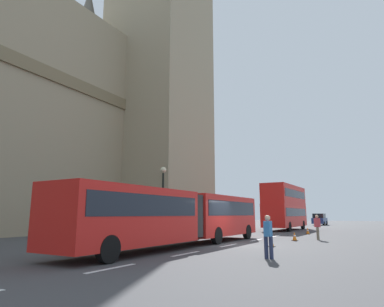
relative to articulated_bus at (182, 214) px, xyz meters
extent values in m
plane|color=#424244|center=(2.36, -1.99, -1.75)|extent=(160.00, 160.00, 0.00)
cube|color=silver|center=(-7.45, -1.99, -1.74)|extent=(2.20, 0.16, 0.01)
cube|color=silver|center=(-2.85, -1.99, -1.74)|extent=(2.20, 0.16, 0.01)
cube|color=silver|center=(1.75, -1.99, -1.74)|extent=(2.20, 0.16, 0.01)
cube|color=silver|center=(6.35, -1.99, -1.74)|extent=(2.20, 0.16, 0.01)
cube|color=silver|center=(10.95, -1.99, -1.74)|extent=(2.20, 0.16, 0.01)
cube|color=tan|center=(16.48, 14.01, 28.20)|extent=(10.51, 10.51, 59.89)
cone|color=#565147|center=(7.81, 18.01, 23.59)|extent=(2.40, 2.40, 5.23)
cube|color=red|center=(4.38, 0.01, -0.10)|extent=(7.87, 2.50, 2.50)
cube|color=#1E232D|center=(4.38, 0.01, 0.35)|extent=(7.24, 2.54, 0.90)
cube|color=red|center=(-4.39, 0.01, -0.10)|extent=(7.87, 2.50, 2.50)
cube|color=#1E232D|center=(-4.39, 0.01, 0.35)|extent=(7.24, 2.54, 0.90)
cylinder|color=#2D2D2D|center=(0.00, 0.01, -0.10)|extent=(2.38, 2.38, 2.25)
cylinder|color=black|center=(6.90, -1.12, -1.25)|extent=(1.00, 0.30, 1.00)
cylinder|color=black|center=(2.02, -1.12, -1.25)|extent=(1.00, 0.30, 1.00)
cylinder|color=black|center=(-6.75, -1.12, -1.25)|extent=(1.00, 0.30, 1.00)
cube|color=red|center=(21.81, 0.01, -0.15)|extent=(10.04, 2.50, 2.40)
cube|color=#1E232D|center=(21.81, 0.01, 0.20)|extent=(9.04, 2.54, 0.84)
cube|color=red|center=(21.81, 0.01, 2.10)|extent=(9.84, 2.50, 2.10)
cube|color=#1E232D|center=(21.81, 0.01, 2.20)|extent=(9.04, 2.54, 0.84)
cylinder|color=black|center=(25.02, -1.12, -1.25)|extent=(1.00, 0.30, 1.00)
cylinder|color=black|center=(18.59, -1.12, -1.25)|extent=(1.00, 0.30, 1.00)
cube|color=navy|center=(41.98, -0.20, -1.05)|extent=(4.40, 1.80, 0.90)
cube|color=black|center=(41.78, -0.20, -0.25)|extent=(2.46, 1.66, 0.70)
cylinder|color=black|center=(43.38, -1.01, -1.43)|extent=(0.64, 0.30, 0.64)
cylinder|color=black|center=(40.57, -1.01, -1.43)|extent=(0.64, 0.30, 0.64)
cube|color=black|center=(2.24, -4.29, -1.73)|extent=(0.36, 0.36, 0.03)
cone|color=orange|center=(2.24, -4.29, -1.44)|extent=(0.28, 0.28, 0.55)
cylinder|color=white|center=(2.24, -4.29, -1.41)|extent=(0.17, 0.17, 0.08)
cube|color=black|center=(7.02, -4.40, -1.73)|extent=(0.36, 0.36, 0.03)
cone|color=orange|center=(7.02, -4.40, -1.44)|extent=(0.28, 0.28, 0.55)
cylinder|color=white|center=(7.02, -4.40, -1.41)|extent=(0.17, 0.17, 0.08)
cube|color=black|center=(15.06, -3.65, -1.73)|extent=(0.36, 0.36, 0.03)
cone|color=orange|center=(15.06, -3.65, -1.44)|extent=(0.28, 0.28, 0.55)
cylinder|color=white|center=(15.06, -3.65, -1.41)|extent=(0.17, 0.17, 0.08)
cylinder|color=black|center=(4.41, 4.51, -1.60)|extent=(0.32, 0.32, 0.30)
cylinder|color=black|center=(4.41, 4.51, 0.65)|extent=(0.16, 0.16, 4.80)
sphere|color=beige|center=(4.41, 4.51, 3.30)|extent=(0.44, 0.44, 0.44)
cylinder|color=#262D4C|center=(-2.60, -5.58, -1.32)|extent=(0.16, 0.16, 0.86)
cylinder|color=#262D4C|center=(-2.60, -5.78, -1.32)|extent=(0.16, 0.16, 0.86)
cube|color=#3372B2|center=(-2.60, -5.68, -0.59)|extent=(0.40, 0.24, 0.60)
sphere|color=beige|center=(-2.60, -5.68, -0.17)|extent=(0.22, 0.22, 0.22)
cylinder|color=#726651|center=(8.57, -5.61, -1.32)|extent=(0.16, 0.16, 0.86)
cylinder|color=#726651|center=(8.38, -5.66, -1.32)|extent=(0.16, 0.16, 0.86)
cube|color=#BF383F|center=(8.48, -5.64, -0.59)|extent=(0.34, 0.45, 0.60)
sphere|color=tan|center=(8.48, -5.64, -0.17)|extent=(0.22, 0.22, 0.22)
camera|label=1|loc=(-15.65, -9.84, -0.02)|focal=30.53mm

